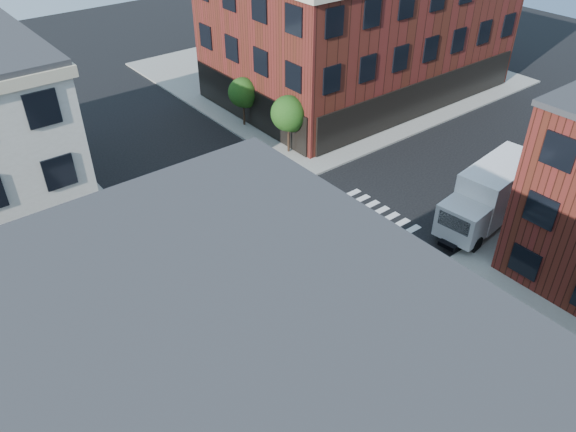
# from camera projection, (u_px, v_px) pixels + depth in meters

# --- Properties ---
(ground) EXTENTS (120.00, 120.00, 0.00)m
(ground) POSITION_uv_depth(u_px,v_px,m) (294.00, 254.00, 33.16)
(ground) COLOR black
(ground) RESTS_ON ground
(sidewalk_ne) EXTENTS (30.00, 30.00, 0.15)m
(sidewalk_ne) POSITION_uv_depth(u_px,v_px,m) (326.00, 73.00, 57.31)
(sidewalk_ne) COLOR gray
(sidewalk_ne) RESTS_ON ground
(building_ne) EXTENTS (25.00, 16.00, 12.00)m
(building_ne) POSITION_uv_depth(u_px,v_px,m) (361.00, 26.00, 50.45)
(building_ne) COLOR #461B11
(building_ne) RESTS_ON ground
(tree_near) EXTENTS (2.69, 2.69, 4.49)m
(tree_near) POSITION_uv_depth(u_px,v_px,m) (289.00, 115.00, 41.62)
(tree_near) COLOR black
(tree_near) RESTS_ON ground
(tree_far) EXTENTS (2.43, 2.43, 4.07)m
(tree_far) POSITION_uv_depth(u_px,v_px,m) (244.00, 94.00, 45.65)
(tree_far) COLOR black
(tree_far) RESTS_ON ground
(signal_pole) EXTENTS (1.29, 1.24, 4.60)m
(signal_pole) POSITION_uv_depth(u_px,v_px,m) (269.00, 340.00, 23.81)
(signal_pole) COLOR black
(signal_pole) RESTS_ON ground
(box_truck) EXTENTS (8.74, 3.54, 3.87)m
(box_truck) POSITION_uv_depth(u_px,v_px,m) (491.00, 194.00, 34.78)
(box_truck) COLOR white
(box_truck) RESTS_ON ground
(traffic_cone) EXTENTS (0.44, 0.44, 0.64)m
(traffic_cone) POSITION_uv_depth(u_px,v_px,m) (317.00, 315.00, 28.56)
(traffic_cone) COLOR #E5420A
(traffic_cone) RESTS_ON ground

